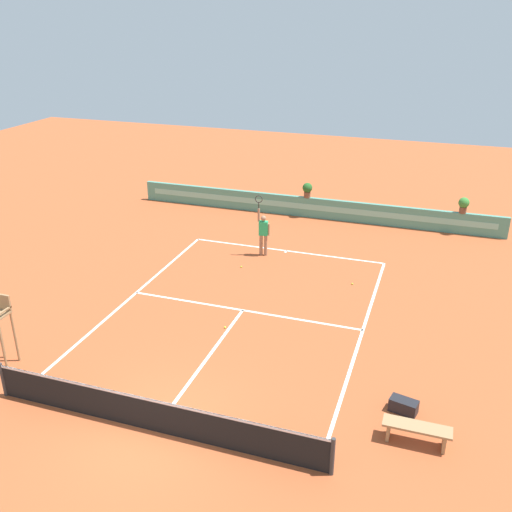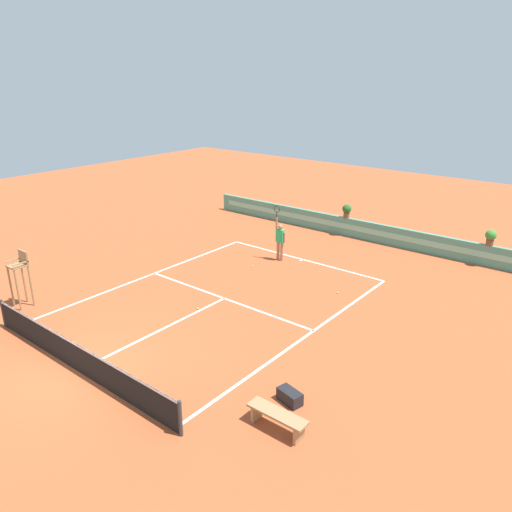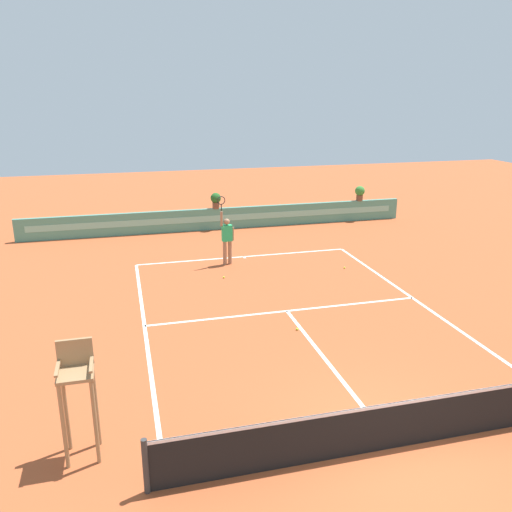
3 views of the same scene
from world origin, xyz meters
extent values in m
plane|color=#A84C28|center=(0.00, 6.00, 0.00)|extent=(60.00, 60.00, 0.00)
cube|color=white|center=(0.00, 11.89, 0.00)|extent=(8.22, 0.10, 0.01)
cube|color=white|center=(0.00, 6.40, 0.00)|extent=(8.22, 0.10, 0.01)
cube|color=white|center=(0.00, 3.20, 0.00)|extent=(0.10, 6.40, 0.01)
cube|color=white|center=(-4.11, 5.95, 0.00)|extent=(0.10, 11.89, 0.01)
cube|color=white|center=(4.11, 5.95, 0.00)|extent=(0.10, 11.89, 0.01)
cube|color=white|center=(0.00, 11.79, 0.00)|extent=(0.10, 0.20, 0.01)
cylinder|color=#333333|center=(-4.41, 0.00, 0.50)|extent=(0.10, 0.10, 1.00)
cylinder|color=#333333|center=(4.41, 0.00, 0.50)|extent=(0.10, 0.10, 1.00)
cube|color=black|center=(0.00, 0.00, 0.47)|extent=(8.82, 0.02, 0.95)
cube|color=white|center=(0.00, 0.00, 0.92)|extent=(8.82, 0.03, 0.06)
cube|color=#4C8E7A|center=(0.00, 16.39, 0.50)|extent=(18.00, 0.20, 1.00)
cube|color=#7ABCA8|center=(0.00, 16.29, 0.55)|extent=(17.10, 0.01, 0.28)
cylinder|color=#99754C|center=(-5.69, 0.94, 0.80)|extent=(0.07, 0.07, 1.60)
cylinder|color=#99754C|center=(-5.18, 0.94, 0.80)|extent=(0.07, 0.07, 1.60)
cylinder|color=#99754C|center=(-5.69, 1.46, 0.80)|extent=(0.07, 0.07, 1.60)
cylinder|color=#99754C|center=(-5.18, 1.46, 0.80)|extent=(0.07, 0.07, 1.60)
cube|color=#99754C|center=(-5.43, 1.20, 1.63)|extent=(0.60, 0.60, 0.06)
cube|color=#99754C|center=(-5.43, 1.47, 1.90)|extent=(0.60, 0.06, 0.48)
cube|color=#99754C|center=(-5.70, 1.20, 1.78)|extent=(0.06, 0.60, 0.04)
cube|color=#99754C|center=(-5.16, 1.20, 1.78)|extent=(0.06, 0.60, 0.04)
cube|color=#99754C|center=(5.46, 1.62, 0.23)|extent=(0.08, 0.40, 0.45)
cube|color=#99754C|center=(6.74, 1.62, 0.23)|extent=(0.08, 0.40, 0.45)
cube|color=#99754C|center=(6.10, 1.62, 0.48)|extent=(1.60, 0.44, 0.06)
cube|color=black|center=(5.71, 2.70, 0.18)|extent=(0.76, 0.51, 0.36)
cylinder|color=#9E7051|center=(-0.70, 11.17, 0.45)|extent=(0.14, 0.14, 0.90)
cylinder|color=#9E7051|center=(-0.90, 11.15, 0.45)|extent=(0.14, 0.14, 0.90)
cube|color=#28B266|center=(-0.80, 11.16, 1.20)|extent=(0.38, 0.26, 0.60)
sphere|color=#9E7051|center=(-0.80, 11.16, 1.63)|extent=(0.22, 0.22, 0.22)
cylinder|color=#9E7051|center=(-1.00, 11.14, 1.75)|extent=(0.09, 0.09, 0.55)
cylinder|color=black|center=(-1.00, 11.14, 2.17)|extent=(0.04, 0.04, 0.24)
torus|color=#262626|center=(-1.00, 11.14, 2.43)|extent=(0.31, 0.06, 0.31)
cylinder|color=#9E7051|center=(-0.58, 11.18, 1.15)|extent=(0.09, 0.09, 0.50)
sphere|color=#CCE033|center=(3.22, 9.57, 0.03)|extent=(0.07, 0.07, 0.07)
sphere|color=#CCE033|center=(-1.24, 9.67, 0.03)|extent=(0.07, 0.07, 0.07)
sphere|color=#CCE033|center=(-0.13, 5.09, 0.03)|extent=(0.07, 0.07, 0.07)
cylinder|color=brown|center=(-0.25, 16.39, 1.14)|extent=(0.32, 0.32, 0.28)
sphere|color=#235B23|center=(-0.25, 16.39, 1.48)|extent=(0.48, 0.48, 0.48)
cylinder|color=brown|center=(6.96, 16.39, 1.14)|extent=(0.32, 0.32, 0.28)
sphere|color=#387F33|center=(6.96, 16.39, 1.48)|extent=(0.48, 0.48, 0.48)
camera|label=1|loc=(5.92, -9.69, 9.51)|focal=40.02mm
camera|label=2|loc=(11.90, -6.43, 8.24)|focal=34.70mm
camera|label=3|loc=(-4.46, -7.13, 6.16)|focal=36.85mm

